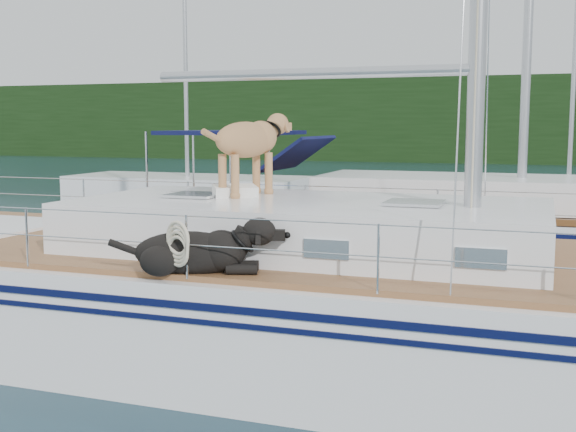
% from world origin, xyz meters
% --- Properties ---
extents(ground, '(120.00, 120.00, 0.00)m').
position_xyz_m(ground, '(0.00, 0.00, 0.00)').
color(ground, black).
rests_on(ground, ground).
extents(tree_line, '(90.00, 3.00, 6.00)m').
position_xyz_m(tree_line, '(0.00, 45.00, 3.00)').
color(tree_line, black).
rests_on(tree_line, ground).
extents(shore_bank, '(92.00, 1.00, 1.20)m').
position_xyz_m(shore_bank, '(0.00, 46.20, 0.60)').
color(shore_bank, '#595147').
rests_on(shore_bank, ground).
extents(main_sailboat, '(12.00, 3.92, 14.01)m').
position_xyz_m(main_sailboat, '(0.09, -0.00, 0.68)').
color(main_sailboat, white).
rests_on(main_sailboat, ground).
extents(neighbor_sailboat, '(11.00, 3.50, 13.30)m').
position_xyz_m(neighbor_sailboat, '(0.63, 5.79, 0.63)').
color(neighbor_sailboat, white).
rests_on(neighbor_sailboat, ground).
extents(bg_boat_west, '(8.00, 3.00, 11.65)m').
position_xyz_m(bg_boat_west, '(-8.00, 14.00, 0.45)').
color(bg_boat_west, white).
rests_on(bg_boat_west, ground).
extents(bg_boat_center, '(7.20, 3.00, 11.65)m').
position_xyz_m(bg_boat_center, '(4.00, 16.00, 0.45)').
color(bg_boat_center, white).
rests_on(bg_boat_center, ground).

